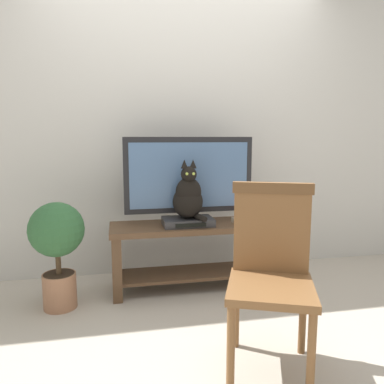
{
  "coord_description": "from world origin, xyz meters",
  "views": [
    {
      "loc": [
        -0.55,
        -2.34,
        1.2
      ],
      "look_at": [
        0.01,
        0.41,
        0.78
      ],
      "focal_mm": 34.84,
      "sensor_mm": 36.0,
      "label": 1
    }
  ],
  "objects_px": {
    "cat": "(188,197)",
    "book_stack": "(247,219)",
    "potted_plant": "(57,242)",
    "tv_stand": "(191,244)",
    "tv": "(189,177)",
    "wooden_chair": "(271,263)",
    "media_box": "(188,222)"
  },
  "relations": [
    {
      "from": "wooden_chair",
      "to": "potted_plant",
      "type": "distance_m",
      "value": 1.48
    },
    {
      "from": "cat",
      "to": "tv_stand",
      "type": "bearing_deg",
      "value": 61.66
    },
    {
      "from": "tv",
      "to": "wooden_chair",
      "type": "height_order",
      "value": "tv"
    },
    {
      "from": "tv",
      "to": "book_stack",
      "type": "bearing_deg",
      "value": -15.84
    },
    {
      "from": "wooden_chair",
      "to": "potted_plant",
      "type": "height_order",
      "value": "wooden_chair"
    },
    {
      "from": "tv_stand",
      "to": "cat",
      "type": "bearing_deg",
      "value": -118.34
    },
    {
      "from": "tv",
      "to": "potted_plant",
      "type": "xyz_separation_m",
      "value": [
        -0.98,
        -0.24,
        -0.41
      ]
    },
    {
      "from": "cat",
      "to": "wooden_chair",
      "type": "xyz_separation_m",
      "value": [
        0.25,
        -0.99,
        -0.21
      ]
    },
    {
      "from": "potted_plant",
      "to": "cat",
      "type": "bearing_deg",
      "value": 6.87
    },
    {
      "from": "media_box",
      "to": "wooden_chair",
      "type": "xyz_separation_m",
      "value": [
        0.25,
        -1.0,
        -0.01
      ]
    },
    {
      "from": "cat",
      "to": "book_stack",
      "type": "xyz_separation_m",
      "value": [
        0.48,
        0.0,
        -0.19
      ]
    },
    {
      "from": "book_stack",
      "to": "media_box",
      "type": "bearing_deg",
      "value": 178.57
    },
    {
      "from": "book_stack",
      "to": "tv_stand",
      "type": "bearing_deg",
      "value": 172.85
    },
    {
      "from": "tv_stand",
      "to": "wooden_chair",
      "type": "distance_m",
      "value": 1.08
    },
    {
      "from": "potted_plant",
      "to": "tv_stand",
      "type": "bearing_deg",
      "value": 9.92
    },
    {
      "from": "tv_stand",
      "to": "tv",
      "type": "height_order",
      "value": "tv"
    },
    {
      "from": "cat",
      "to": "potted_plant",
      "type": "height_order",
      "value": "cat"
    },
    {
      "from": "cat",
      "to": "potted_plant",
      "type": "xyz_separation_m",
      "value": [
        -0.95,
        -0.11,
        -0.27
      ]
    },
    {
      "from": "tv",
      "to": "cat",
      "type": "xyz_separation_m",
      "value": [
        -0.03,
        -0.13,
        -0.13
      ]
    },
    {
      "from": "cat",
      "to": "wooden_chair",
      "type": "relative_size",
      "value": 0.47
    },
    {
      "from": "media_box",
      "to": "cat",
      "type": "height_order",
      "value": "cat"
    },
    {
      "from": "tv",
      "to": "book_stack",
      "type": "distance_m",
      "value": 0.57
    },
    {
      "from": "potted_plant",
      "to": "media_box",
      "type": "bearing_deg",
      "value": 7.63
    },
    {
      "from": "cat",
      "to": "tv",
      "type": "bearing_deg",
      "value": 76.5
    },
    {
      "from": "cat",
      "to": "potted_plant",
      "type": "bearing_deg",
      "value": -173.13
    },
    {
      "from": "tv",
      "to": "wooden_chair",
      "type": "xyz_separation_m",
      "value": [
        0.22,
        -1.11,
        -0.34
      ]
    },
    {
      "from": "tv_stand",
      "to": "tv",
      "type": "relative_size",
      "value": 1.23
    },
    {
      "from": "tv_stand",
      "to": "potted_plant",
      "type": "bearing_deg",
      "value": -170.08
    },
    {
      "from": "media_box",
      "to": "potted_plant",
      "type": "height_order",
      "value": "potted_plant"
    },
    {
      "from": "cat",
      "to": "potted_plant",
      "type": "relative_size",
      "value": 0.6
    },
    {
      "from": "cat",
      "to": "wooden_chair",
      "type": "bearing_deg",
      "value": -75.55
    },
    {
      "from": "cat",
      "to": "wooden_chair",
      "type": "distance_m",
      "value": 1.04
    }
  ]
}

